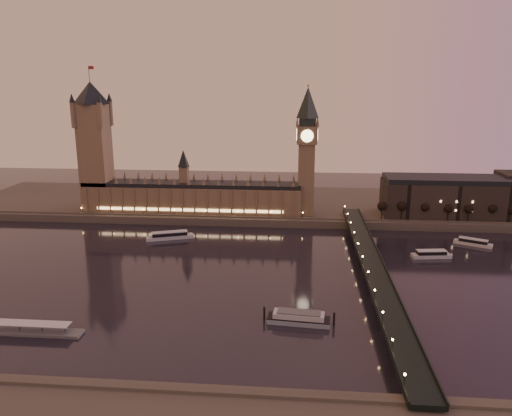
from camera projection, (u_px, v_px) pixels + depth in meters
The scene contains 19 objects.
ground at pixel (216, 274), 298.69m from camera, with size 700.00×700.00×0.00m, color black.
far_embankment at pixel (278, 204), 454.75m from camera, with size 560.00×130.00×6.00m, color #423D35.
palace_of_westminster at pixel (192, 193), 413.47m from camera, with size 180.00×26.62×52.00m.
victoria_tower at pixel (94, 139), 409.23m from camera, with size 31.68×31.68×118.00m.
big_ben at pixel (307, 144), 395.20m from camera, with size 17.68×17.68×104.00m.
westminster_bridge at pixel (372, 270), 289.70m from camera, with size 13.20×260.00×15.30m.
city_block at pixel (480, 196), 403.38m from camera, with size 155.00×45.00×34.00m.
bare_tree_0 at pixel (382, 208), 390.57m from camera, with size 6.42×6.42×13.06m.
bare_tree_1 at pixel (403, 208), 389.20m from camera, with size 6.42×6.42×13.06m.
bare_tree_2 at pixel (425, 209), 387.84m from camera, with size 6.42×6.42×13.06m.
bare_tree_3 at pixel (446, 209), 386.47m from camera, with size 6.42×6.42×13.06m.
bare_tree_4 at pixel (468, 210), 385.10m from camera, with size 6.42×6.42×13.06m.
bare_tree_5 at pixel (490, 210), 383.74m from camera, with size 6.42×6.42×13.06m.
bare_tree_6 at pixel (512, 211), 382.37m from camera, with size 6.42×6.42×13.06m.
cruise_boat_a at pixel (170, 236), 364.88m from camera, with size 34.37×18.40×5.42m.
cruise_boat_b at pixel (473, 242), 350.90m from camera, with size 25.38×17.08×4.66m.
cruise_boat_c at pixel (431, 254), 326.06m from camera, with size 25.83×10.10×5.03m.
moored_barge at pixel (299, 318), 237.56m from camera, with size 34.32×11.10×6.32m.
pontoon_pier at pixel (33, 331), 228.14m from camera, with size 45.66×7.61×12.18m.
Camera 1 is at (47.76, -276.57, 112.16)m, focal length 35.00 mm.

